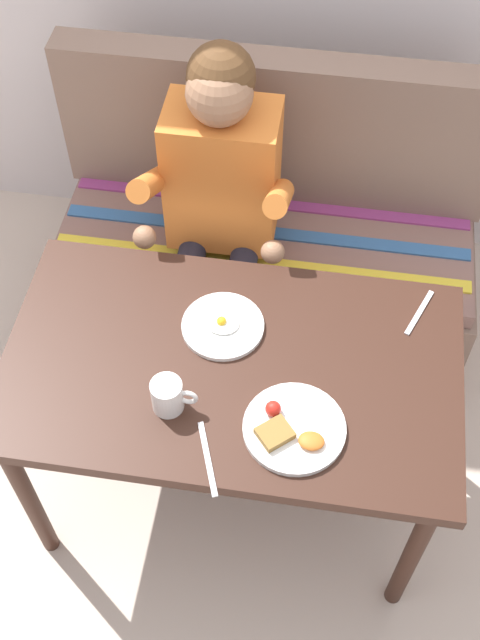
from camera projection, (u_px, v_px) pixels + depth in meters
name	position (u px, v px, depth m)	size (l,w,h in m)	color
ground_plane	(233.00, 484.00, 2.66)	(8.00, 8.00, 0.00)	beige
table	(232.00, 380.00, 2.14)	(1.20, 0.70, 0.73)	#351D14
couch	(266.00, 249.00, 2.85)	(1.44, 0.56, 1.00)	#7D6253
person	(219.00, 196.00, 2.43)	(0.45, 0.61, 1.21)	orange
plate_breakfast	(292.00, 428.00, 1.95)	(0.25, 0.25, 0.05)	white
plate_eggs	(223.00, 326.00, 2.14)	(0.22, 0.22, 0.04)	white
coffee_mug	(168.00, 395.00, 1.96)	(0.12, 0.08, 0.10)	white
fork	(419.00, 312.00, 2.17)	(0.01, 0.17, 0.01)	silver
knife	(208.00, 458.00, 1.91)	(0.01, 0.20, 0.01)	silver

